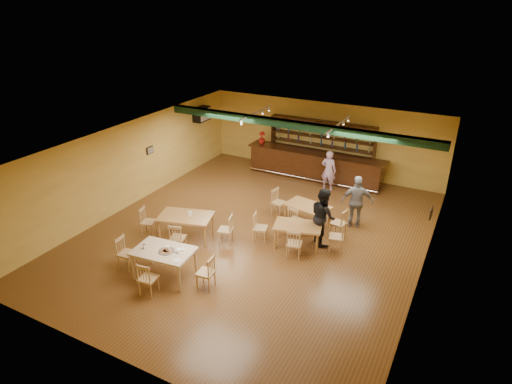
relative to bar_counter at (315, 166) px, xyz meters
The scene contains 22 objects.
floor 5.18m from the bar_counter, 89.99° to the right, with size 12.00×12.00×0.00m, color brown.
ceiling_beam 3.29m from the bar_counter, 89.99° to the right, with size 10.00×0.30×0.25m, color black.
track_rail_left 3.46m from the bar_counter, 135.80° to the right, with size 0.05×2.50×0.05m, color silver.
track_rail_right 3.27m from the bar_counter, 51.33° to the right, with size 0.05×2.50×0.05m, color silver.
ac_unit 5.21m from the bar_counter, 168.80° to the right, with size 0.34×0.70×0.48m, color silver.
picture_left 6.57m from the bar_counter, 140.13° to the right, with size 0.04×0.34×0.28m, color black.
picture_right 6.90m from the bar_counter, 43.09° to the right, with size 0.04×0.34×0.28m, color black.
bar_counter is the anchor object (origin of this frame).
back_bar_hutch 0.85m from the bar_counter, 90.00° to the left, with size 4.45×0.40×2.28m, color black.
poinsettia 2.57m from the bar_counter, behind, with size 0.29×0.29×0.52m, color red.
dining_table_b 4.04m from the bar_counter, 72.58° to the right, with size 1.42×0.85×0.71m, color #9E6938.
dining_table_c 6.67m from the bar_counter, 105.42° to the right, with size 1.61×0.97×0.81m, color #9E6938.
dining_table_d 5.39m from the bar_counter, 74.61° to the right, with size 1.40×0.84×0.70m, color #9E6938.
near_table 8.42m from the bar_counter, 97.40° to the right, with size 1.57×1.01×0.84m, color tan.
pizza_tray 8.41m from the bar_counter, 96.64° to the right, with size 0.40×0.40×0.01m, color silver.
parmesan_shaker 8.67m from the bar_counter, 100.56° to the right, with size 0.07×0.07×0.11m, color #EAE5C6.
napkin_stack 8.16m from the bar_counter, 94.87° to the right, with size 0.20×0.15×0.03m, color white.
pizza_server 8.34m from the bar_counter, 95.54° to the right, with size 0.32×0.09×0.00m, color silver.
side_plate 8.59m from the bar_counter, 93.13° to the right, with size 0.22×0.22×0.01m, color white.
patron_bar 1.22m from the bar_counter, 43.78° to the right, with size 0.58×0.38×1.60m, color #A254B6.
patron_right_a 5.07m from the bar_counter, 66.64° to the right, with size 0.87×0.67×1.78m, color black.
patron_right_b 4.15m from the bar_counter, 50.54° to the right, with size 1.03×0.43×1.76m, color gray.
Camera 1 is at (5.66, -10.80, 7.04)m, focal length 30.83 mm.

